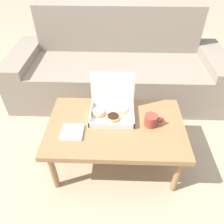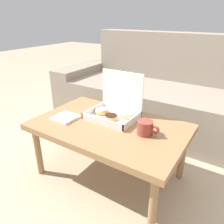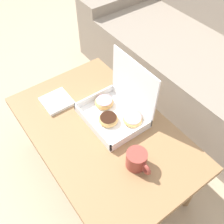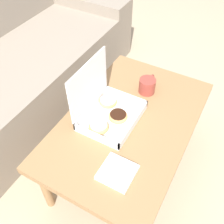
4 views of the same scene
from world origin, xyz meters
name	(u,v)px [view 3 (image 3 of 4)]	position (x,y,z in m)	size (l,w,h in m)	color
ground_plane	(126,156)	(0.00, 0.00, 0.00)	(12.00, 12.00, 0.00)	tan
couch	(223,71)	(0.00, 0.82, 0.30)	(2.22, 0.82, 0.90)	gray
coffee_table	(102,135)	(0.00, -0.17, 0.37)	(0.98, 0.62, 0.41)	#997047
pastry_box	(117,108)	(-0.03, -0.05, 0.46)	(0.32, 0.26, 0.30)	white
coffee_mug	(137,160)	(0.25, -0.16, 0.45)	(0.14, 0.09, 0.09)	#993D33
napkin_stack	(57,101)	(-0.30, -0.26, 0.42)	(0.15, 0.15, 0.02)	white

